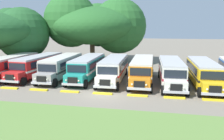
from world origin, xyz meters
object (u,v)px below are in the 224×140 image
Objects in this scene: parked_bus_slot_6 at (171,71)px; parked_bus_slot_4 at (114,68)px; parked_bus_slot_3 at (87,67)px; parked_bus_slot_2 at (62,66)px; parked_bus_slot_7 at (203,72)px; parked_bus_slot_1 at (38,65)px; broad_shade_tree at (96,25)px; parked_bus_slot_0 at (12,65)px; parked_bus_slot_5 at (142,69)px.

parked_bus_slot_4 is at bearing -96.39° from parked_bus_slot_6.
parked_bus_slot_3 is 1.00× the size of parked_bus_slot_6.
parked_bus_slot_2 and parked_bus_slot_7 have the same top height.
parked_bus_slot_2 is 1.00× the size of parked_bus_slot_7.
parked_bus_slot_7 is (10.61, -0.50, 0.00)m from parked_bus_slot_4.
broad_shade_tree reaches higher than parked_bus_slot_1.
parked_bus_slot_4 is 15.81m from broad_shade_tree.
parked_bus_slot_1 is 1.01× the size of parked_bus_slot_2.
parked_bus_slot_0 is at bearing -86.01° from parked_bus_slot_3.
parked_bus_slot_7 is at bearing 85.50° from parked_bus_slot_4.
parked_bus_slot_3 is 0.61× the size of broad_shade_tree.
parked_bus_slot_7 is (21.21, -0.75, 0.00)m from parked_bus_slot_1.
parked_bus_slot_4 is (13.93, 0.58, 0.00)m from parked_bus_slot_0.
broad_shade_tree is (-13.07, 14.06, 5.46)m from parked_bus_slot_6.
parked_bus_slot_4 is 3.59m from parked_bus_slot_5.
parked_bus_slot_4 is at bearing -91.29° from parked_bus_slot_5.
parked_bus_slot_2 is (6.83, 0.77, 0.00)m from parked_bus_slot_0.
parked_bus_slot_6 is at bearing 80.57° from parked_bus_slot_5.
parked_bus_slot_2 is 3.53m from parked_bus_slot_3.
parked_bus_slot_2 is 0.61× the size of broad_shade_tree.
parked_bus_slot_5 is at bearing 88.01° from parked_bus_slot_4.
parked_bus_slot_0 is 1.00× the size of parked_bus_slot_3.
parked_bus_slot_4 is at bearing -93.67° from parked_bus_slot_7.
parked_bus_slot_7 is at bearing 91.46° from parked_bus_slot_1.
parked_bus_slot_4 is 1.00× the size of parked_bus_slot_7.
parked_bus_slot_1 is at bearing -91.87° from parked_bus_slot_2.
parked_bus_slot_3 and parked_bus_slot_4 have the same top height.
parked_bus_slot_3 is 14.50m from broad_shade_tree.
parked_bus_slot_5 is (7.16, -0.36, 0.00)m from parked_bus_slot_3.
parked_bus_slot_0 is 24.54m from parked_bus_slot_7.
parked_bus_slot_1 is 7.03m from parked_bus_slot_3.
parked_bus_slot_5 and parked_bus_slot_7 have the same top height.
parked_bus_slot_5 is at bearing -100.53° from parked_bus_slot_6.
parked_bus_slot_2 is at bearing 95.76° from parked_bus_slot_0.
parked_bus_slot_0 is 1.00× the size of parked_bus_slot_4.
parked_bus_slot_6 is (20.95, 0.06, 0.00)m from parked_bus_slot_0.
parked_bus_slot_5 is 0.61× the size of broad_shade_tree.
parked_bus_slot_2 is at bearing -93.21° from parked_bus_slot_7.
parked_bus_slot_6 is 3.59m from parked_bus_slot_7.
broad_shade_tree is at bearing 174.58° from parked_bus_slot_2.
broad_shade_tree reaches higher than parked_bus_slot_6.
parked_bus_slot_0 is 0.99× the size of parked_bus_slot_1.
parked_bus_slot_2 and parked_bus_slot_5 have the same top height.
parked_bus_slot_0 is at bearing -119.17° from broad_shade_tree.
broad_shade_tree is at bearing 150.18° from parked_bus_slot_0.
parked_bus_slot_7 is at bearing 86.85° from parked_bus_slot_2.
parked_bus_slot_1 is at bearing -93.00° from parked_bus_slot_7.
broad_shade_tree reaches higher than parked_bus_slot_0.
parked_bus_slot_1 is 15.08m from broad_shade_tree.
parked_bus_slot_4 is at bearing 83.25° from parked_bus_slot_3.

